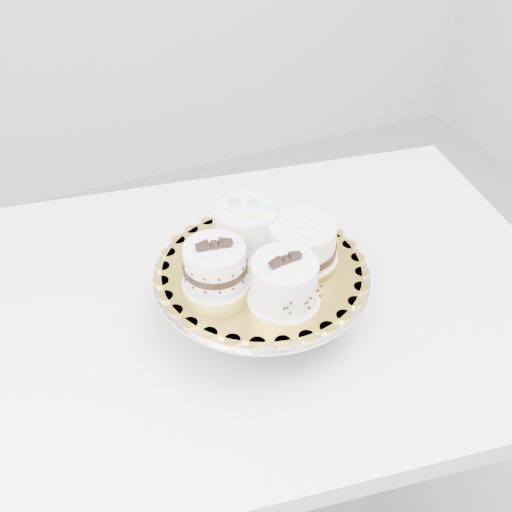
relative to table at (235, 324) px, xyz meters
name	(u,v)px	position (x,y,z in m)	size (l,w,h in m)	color
table	(235,324)	(0.00, 0.00, 0.00)	(1.38, 1.02, 0.75)	white
cake_stand	(262,284)	(0.03, -0.06, 0.14)	(0.38, 0.38, 0.10)	gray
cake_board	(262,270)	(0.03, -0.06, 0.18)	(0.35, 0.35, 0.01)	yellow
cake_swirl	(284,283)	(0.03, -0.15, 0.22)	(0.12, 0.12, 0.10)	white
cake_banded	(215,267)	(-0.05, -0.06, 0.21)	(0.12, 0.12, 0.09)	white
cake_dots	(246,227)	(0.03, 0.01, 0.22)	(0.13, 0.13, 0.08)	white
cake_ribbon	(303,242)	(0.11, -0.05, 0.21)	(0.14, 0.14, 0.07)	white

